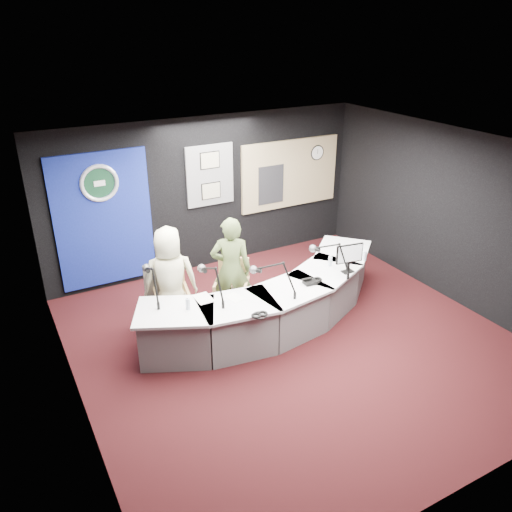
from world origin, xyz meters
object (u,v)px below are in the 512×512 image
person_man (170,280)px  armchair_left (172,296)px  person_woman (231,270)px  armchair_right (232,291)px  broadcast_desk (273,303)px

person_man → armchair_left: bearing=-0.0°
person_woman → armchair_right: bearing=-0.0°
broadcast_desk → person_woman: 0.81m
broadcast_desk → person_man: person_man is taller
broadcast_desk → person_woman: person_woman is taller
armchair_left → person_woman: (0.90, -0.19, 0.31)m
broadcast_desk → person_man: bearing=154.1°
armchair_left → armchair_right: size_ratio=1.12×
broadcast_desk → armchair_right: armchair_right is taller
armchair_right → person_woman: (0.00, 0.00, 0.36)m
armchair_left → person_woman: person_woman is taller
person_man → person_woman: person_woman is taller
armchair_right → person_woman: 0.36m
broadcast_desk → armchair_left: 1.52m
broadcast_desk → armchair_right: size_ratio=4.68×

